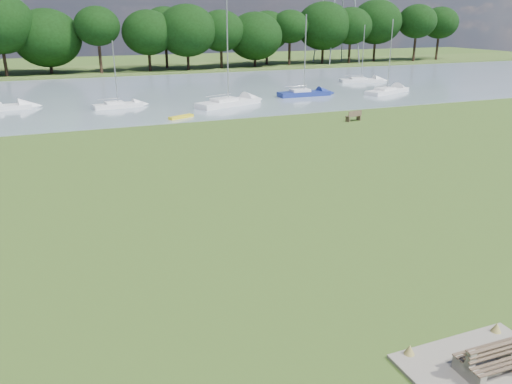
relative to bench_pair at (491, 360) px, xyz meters
name	(u,v)px	position (x,y,z in m)	size (l,w,h in m)	color
ground	(276,203)	(0.00, 14.00, -0.48)	(220.00, 220.00, 0.00)	#576126
river	(140,94)	(0.00, 56.00, -0.48)	(220.00, 40.00, 0.10)	gray
far_bank	(112,71)	(0.00, 86.00, -0.48)	(220.00, 20.00, 0.40)	#4C6626
concrete_pad	(488,373)	(0.00, 0.00, -0.43)	(4.20, 3.20, 0.10)	gray
bench_pair	(491,360)	(0.00, 0.00, 0.00)	(1.74, 1.05, 0.92)	gray
riverbank_bench	(354,116)	(15.35, 30.95, 0.02)	(1.65, 0.77, 0.98)	brown
kayak	(181,117)	(0.90, 38.00, -0.30)	(2.58, 0.60, 0.26)	yellow
tree_line	(118,29)	(1.21, 82.00, 6.70)	(146.29, 9.95, 12.04)	black
sailboat_0	(387,90)	(28.82, 44.64, -0.01)	(7.30, 4.44, 8.77)	white
sailboat_1	(361,79)	(31.97, 55.39, -0.01)	(6.42, 3.07, 7.97)	white
sailboat_4	(117,104)	(-3.91, 46.15, -0.01)	(5.17, 2.11, 6.78)	white
sailboat_6	(228,101)	(7.28, 43.10, 0.11)	(7.83, 4.78, 10.77)	white
sailboat_7	(303,92)	(17.94, 46.26, 0.10)	(6.39, 1.81, 9.33)	navy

